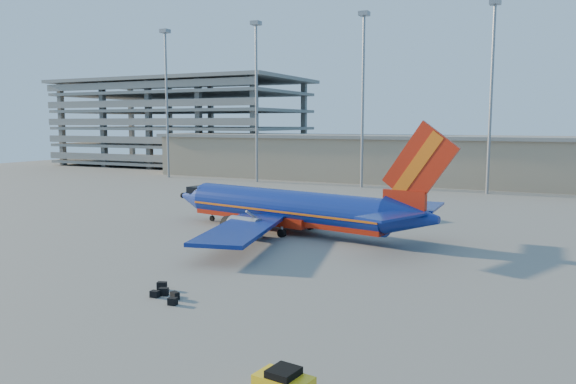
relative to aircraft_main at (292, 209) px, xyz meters
The scene contains 6 objects.
ground 6.17m from the aircraft_main, 102.20° to the right, with size 220.00×220.00×0.00m, color slate.
terminal_building 53.18m from the aircraft_main, 80.48° to the left, with size 122.00×16.00×8.50m.
parking_garage 93.65m from the aircraft_main, 132.71° to the left, with size 62.00×32.00×21.40m.
light_mast_row 43.35m from the aircraft_main, 84.64° to the left, with size 101.60×1.60×28.65m.
aircraft_main is the anchor object (origin of this frame).
luggage_pile 22.19m from the aircraft_main, 85.46° to the right, with size 3.12×2.66×0.53m.
Camera 1 is at (24.49, -43.55, 10.73)m, focal length 35.00 mm.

